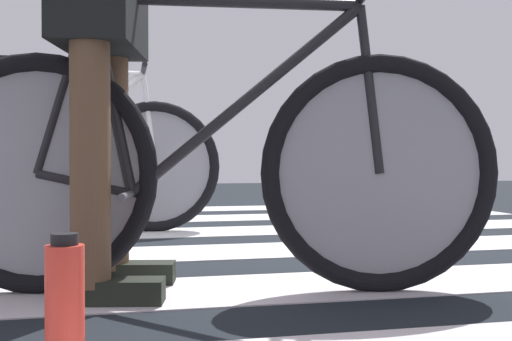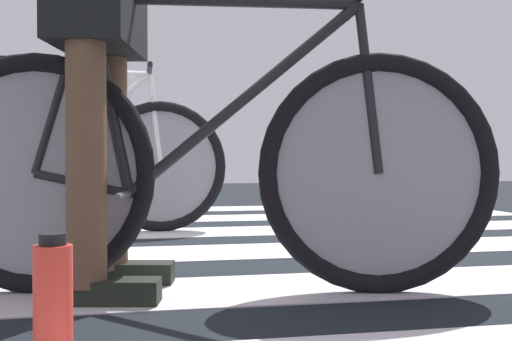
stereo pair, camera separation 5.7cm
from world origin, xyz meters
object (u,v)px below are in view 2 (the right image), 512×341
at_px(bicycle_1_of_2, 205,164).
at_px(water_bottle, 53,299).
at_px(bicycle_2_of_2, 63,162).
at_px(cyclist_1_of_2, 100,76).

relative_size(bicycle_1_of_2, water_bottle, 6.78).
height_order(bicycle_1_of_2, bicycle_2_of_2, same).
bearing_deg(cyclist_1_of_2, bicycle_1_of_2, -0.00).
bearing_deg(water_bottle, bicycle_2_of_2, 94.97).
bearing_deg(bicycle_2_of_2, water_bottle, -83.82).
xyz_separation_m(bicycle_1_of_2, cyclist_1_of_2, (-0.30, 0.06, 0.26)).
height_order(bicycle_2_of_2, water_bottle, bicycle_2_of_2).
bearing_deg(bicycle_1_of_2, water_bottle, -113.14).
relative_size(bicycle_2_of_2, water_bottle, 6.88).
bearing_deg(bicycle_2_of_2, cyclist_1_of_2, -79.42).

